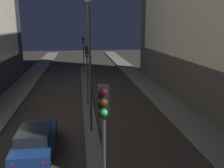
{
  "coord_description": "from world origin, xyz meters",
  "views": [
    {
      "loc": [
        -0.66,
        -4.22,
        6.77
      ],
      "look_at": [
        2.86,
        22.21,
        0.5
      ],
      "focal_mm": 40.0,
      "sensor_mm": 36.0,
      "label": 1
    }
  ],
  "objects": [
    {
      "name": "car_left_lane",
      "position": [
        -3.12,
        8.65,
        0.75
      ],
      "size": [
        1.91,
        4.73,
        1.47
      ],
      "color": "navy",
      "rests_on": "ground"
    },
    {
      "name": "traffic_light_mid",
      "position": [
        0.0,
        16.49,
        3.77
      ],
      "size": [
        0.32,
        0.42,
        5.02
      ],
      "color": "#383838",
      "rests_on": "median_strip"
    },
    {
      "name": "traffic_light_far",
      "position": [
        0.0,
        31.15,
        3.77
      ],
      "size": [
        0.32,
        0.42,
        5.02
      ],
      "color": "#383838",
      "rests_on": "median_strip"
    },
    {
      "name": "street_lamp",
      "position": [
        0.0,
        10.94,
        6.5
      ],
      "size": [
        0.64,
        0.64,
        8.6
      ],
      "color": "#383838",
      "rests_on": "median_strip"
    },
    {
      "name": "median_strip",
      "position": [
        0.0,
        19.31,
        0.05
      ],
      "size": [
        0.89,
        36.63,
        0.11
      ],
      "color": "#66605B",
      "rests_on": "ground"
    },
    {
      "name": "traffic_light_near",
      "position": [
        0.0,
        2.55,
        3.77
      ],
      "size": [
        0.32,
        0.42,
        5.02
      ],
      "color": "#383838",
      "rests_on": "median_strip"
    }
  ]
}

